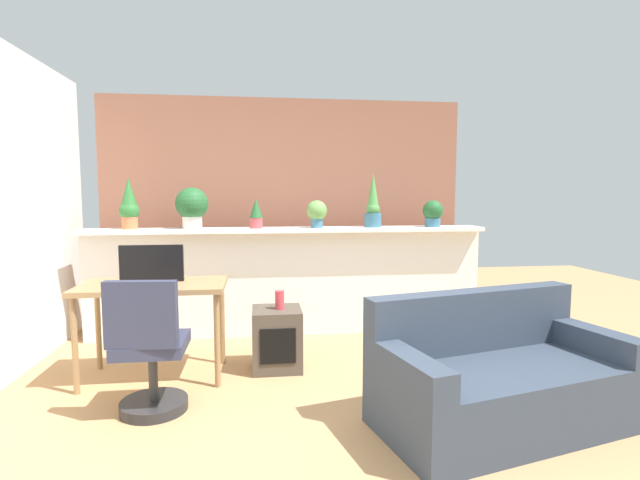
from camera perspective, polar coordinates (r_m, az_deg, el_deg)
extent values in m
plane|color=tan|center=(3.15, -1.21, -21.58)|extent=(12.00, 12.00, 0.00)
cube|color=white|center=(4.88, -3.76, -5.19)|extent=(4.01, 0.16, 1.06)
cube|color=white|center=(4.77, -3.77, 1.23)|extent=(4.01, 0.35, 0.04)
cube|color=#935B47|center=(5.40, -4.21, 3.52)|extent=(4.01, 0.10, 2.50)
cylinder|color=#C66B42|center=(4.92, -21.98, 1.92)|extent=(0.15, 0.15, 0.12)
sphere|color=#2D7033|center=(4.92, -22.03, 3.27)|extent=(0.19, 0.19, 0.19)
cone|color=#2D7033|center=(4.92, -22.10, 5.36)|extent=(0.16, 0.16, 0.28)
cylinder|color=silver|center=(4.81, -15.16, 2.08)|extent=(0.19, 0.19, 0.13)
sphere|color=#235B2D|center=(4.80, -15.21, 4.26)|extent=(0.32, 0.32, 0.32)
cylinder|color=#B7474C|center=(4.72, -7.71, 2.04)|extent=(0.13, 0.13, 0.11)
cone|color=#235B2D|center=(4.72, -7.73, 3.84)|extent=(0.13, 0.13, 0.19)
cylinder|color=#386B84|center=(4.76, -0.39, 2.06)|extent=(0.12, 0.12, 0.10)
sphere|color=#669E4C|center=(4.75, -0.39, 3.58)|extent=(0.21, 0.21, 0.21)
cylinder|color=#386B84|center=(4.89, 6.39, 2.40)|extent=(0.17, 0.17, 0.15)
sphere|color=#4C9347|center=(4.88, 6.40, 3.74)|extent=(0.14, 0.14, 0.14)
cone|color=#4C9347|center=(4.88, 6.42, 6.06)|extent=(0.12, 0.12, 0.34)
cylinder|color=#386B84|center=(5.06, 13.43, 2.08)|extent=(0.16, 0.16, 0.09)
sphere|color=#235B2D|center=(5.05, 13.46, 3.49)|extent=(0.21, 0.21, 0.21)
cylinder|color=#99754C|center=(3.88, -27.49, -11.28)|extent=(0.04, 0.04, 0.71)
cylinder|color=#99754C|center=(3.66, -12.31, -11.76)|extent=(0.04, 0.04, 0.71)
cylinder|color=#99754C|center=(4.34, -25.20, -9.45)|extent=(0.04, 0.04, 0.71)
cylinder|color=#99754C|center=(4.14, -11.72, -9.72)|extent=(0.04, 0.04, 0.71)
cube|color=#99754C|center=(3.89, -19.50, -5.25)|extent=(1.10, 0.60, 0.04)
cube|color=black|center=(3.95, -19.64, -2.67)|extent=(0.49, 0.04, 0.29)
cylinder|color=#262628|center=(3.51, -19.39, -18.29)|extent=(0.44, 0.44, 0.07)
cylinder|color=#333333|center=(3.44, -19.50, -15.15)|extent=(0.06, 0.06, 0.34)
cube|color=#2D334C|center=(3.37, -19.61, -11.80)|extent=(0.44, 0.44, 0.08)
cube|color=#2D334C|center=(3.13, -20.81, -8.42)|extent=(0.44, 0.11, 0.42)
cube|color=#4C4238|center=(4.00, -5.22, -11.75)|extent=(0.40, 0.40, 0.50)
cube|color=black|center=(3.82, -5.11, -12.59)|extent=(0.28, 0.04, 0.28)
cylinder|color=#CC3D47|center=(3.91, -4.90, -7.20)|extent=(0.08, 0.08, 0.15)
cube|color=#333D4C|center=(3.27, 21.27, -17.06)|extent=(1.69, 1.10, 0.40)
cube|color=#333D4C|center=(3.36, 18.03, -9.15)|extent=(1.55, 0.52, 0.40)
cube|color=#333D4C|center=(2.77, 10.31, -14.72)|extent=(0.33, 0.78, 0.16)
cube|color=#333D4C|center=(3.67, 29.69, -10.31)|extent=(0.33, 0.78, 0.16)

